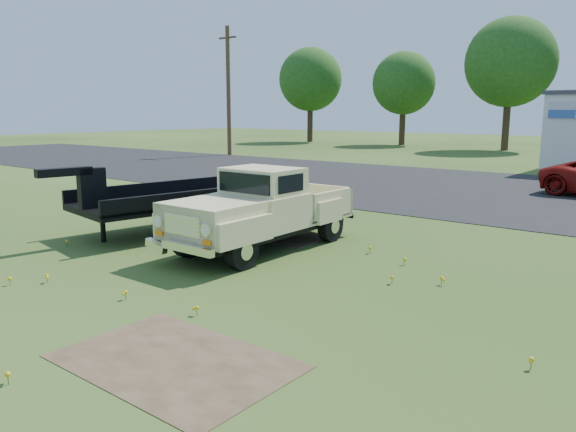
{
  "coord_description": "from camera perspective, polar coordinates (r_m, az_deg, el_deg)",
  "views": [
    {
      "loc": [
        6.78,
        -7.32,
        3.14
      ],
      "look_at": [
        0.15,
        1.0,
        1.14
      ],
      "focal_mm": 35.0,
      "sensor_mm": 36.0,
      "label": 1
    }
  ],
  "objects": [
    {
      "name": "ground",
      "position": [
        10.46,
        -4.1,
        -6.86
      ],
      "size": [
        140.0,
        140.0,
        0.0
      ],
      "primitive_type": "plane",
      "color": "#2A4215",
      "rests_on": "ground"
    },
    {
      "name": "asphalt_lot",
      "position": [
        23.54,
        21.45,
        2.21
      ],
      "size": [
        90.0,
        14.0,
        0.02
      ],
      "primitive_type": "cube",
      "color": "black",
      "rests_on": "ground"
    },
    {
      "name": "dirt_patch_a",
      "position": [
        7.51,
        -11.39,
        -14.28
      ],
      "size": [
        3.0,
        2.0,
        0.01
      ],
      "primitive_type": "cube",
      "color": "#463525",
      "rests_on": "ground"
    },
    {
      "name": "dirt_patch_b",
      "position": [
        14.29,
        -0.51,
        -2.07
      ],
      "size": [
        2.2,
        1.6,
        0.01
      ],
      "primitive_type": "cube",
      "color": "#463525",
      "rests_on": "ground"
    },
    {
      "name": "utility_pole_west",
      "position": [
        41.12,
        -6.07,
        12.59
      ],
      "size": [
        1.6,
        0.3,
        9.0
      ],
      "color": "#4D3224",
      "rests_on": "ground"
    },
    {
      "name": "treeline_a",
      "position": [
        58.82,
        2.28,
        13.68
      ],
      "size": [
        6.4,
        6.4,
        9.52
      ],
      "color": "#3B2A1A",
      "rests_on": "ground"
    },
    {
      "name": "treeline_b",
      "position": [
        54.37,
        11.68,
        13.06
      ],
      "size": [
        5.76,
        5.76,
        8.57
      ],
      "color": "#3B2A1A",
      "rests_on": "ground"
    },
    {
      "name": "treeline_c",
      "position": [
        49.25,
        21.65,
        14.3
      ],
      "size": [
        7.04,
        7.04,
        10.47
      ],
      "color": "#3B2A1A",
      "rests_on": "ground"
    },
    {
      "name": "vintage_pickup_truck",
      "position": [
        12.85,
        -2.56,
        0.77
      ],
      "size": [
        2.06,
        5.22,
        1.89
      ],
      "primitive_type": null,
      "rotation": [
        0.0,
        0.0,
        0.01
      ],
      "color": "beige",
      "rests_on": "ground"
    },
    {
      "name": "flatbed_trailer",
      "position": [
        15.42,
        -9.54,
        2.26
      ],
      "size": [
        3.43,
        7.15,
        1.87
      ],
      "primitive_type": null,
      "rotation": [
        0.0,
        0.0,
        -0.17
      ],
      "color": "black",
      "rests_on": "ground"
    }
  ]
}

